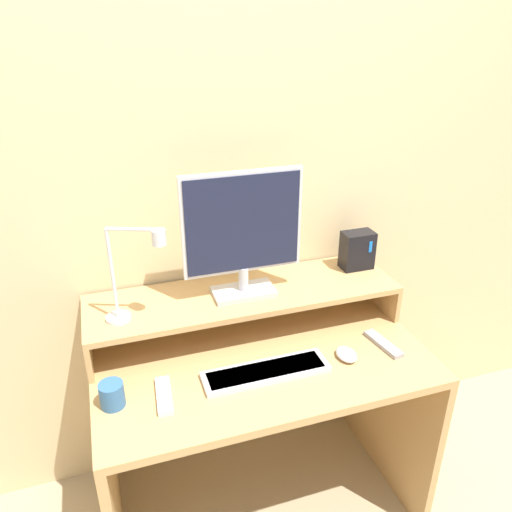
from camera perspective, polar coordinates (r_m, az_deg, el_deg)
wall_back at (r=1.88m, az=-3.24°, el=8.40°), size 6.00×0.05×2.50m
desk at (r=1.93m, az=0.41°, el=-16.23°), size 1.16×0.68×0.73m
monitor_shelf at (r=1.87m, az=-1.34°, el=-4.70°), size 1.16×0.32×0.15m
monitor at (r=1.73m, az=-1.53°, el=2.85°), size 0.43×0.12×0.46m
desk_lamp at (r=1.65m, az=-13.80°, el=-1.74°), size 0.22×0.12×0.34m
router_dock at (r=2.04m, az=11.49°, el=0.66°), size 0.13×0.08×0.15m
keyboard at (r=1.70m, az=1.14°, el=-13.06°), size 0.43×0.12×0.02m
mouse at (r=1.80m, az=10.30°, el=-11.00°), size 0.07×0.09×0.03m
remote_control at (r=1.64m, az=-10.48°, el=-15.40°), size 0.06×0.17×0.02m
remote_secondary at (r=1.89m, az=14.33°, el=-9.69°), size 0.07×0.18×0.02m
mug at (r=1.63m, az=-16.14°, el=-14.99°), size 0.08×0.08×0.08m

